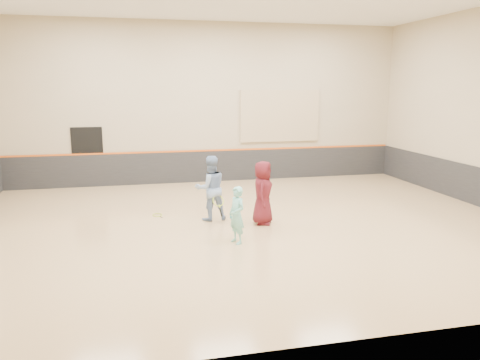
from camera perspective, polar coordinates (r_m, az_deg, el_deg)
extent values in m
cube|color=tan|center=(12.62, 0.73, -5.91)|extent=(15.00, 12.00, 0.20)
cube|color=tan|center=(17.96, -3.80, 9.28)|extent=(15.00, 0.02, 6.00)
cube|color=tan|center=(6.40, 13.55, 5.25)|extent=(15.00, 0.02, 6.00)
cube|color=#232326|center=(18.16, -3.68, 1.69)|extent=(14.90, 0.04, 1.20)
cube|color=#D85914|center=(18.06, -3.70, 3.62)|extent=(14.90, 0.03, 0.06)
cube|color=tan|center=(18.57, 4.89, 7.79)|extent=(3.20, 0.08, 2.00)
cube|color=black|center=(17.95, -18.05, 2.65)|extent=(1.10, 0.05, 2.20)
imported|color=#7DD9D1|center=(10.98, -0.39, -4.30)|extent=(0.49, 0.58, 1.36)
imported|color=#839FCA|center=(12.86, -3.61, -1.00)|extent=(0.96, 0.79, 1.80)
imported|color=#55141C|center=(12.50, 2.79, -1.55)|extent=(0.82, 0.98, 1.71)
sphere|color=#B6CB2F|center=(12.18, -0.47, -5.89)|extent=(0.07, 0.07, 0.07)
sphere|color=yellow|center=(12.28, 3.45, -0.68)|extent=(0.07, 0.07, 0.07)
sphere|color=gold|center=(14.74, -0.40, -2.82)|extent=(0.07, 0.07, 0.07)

